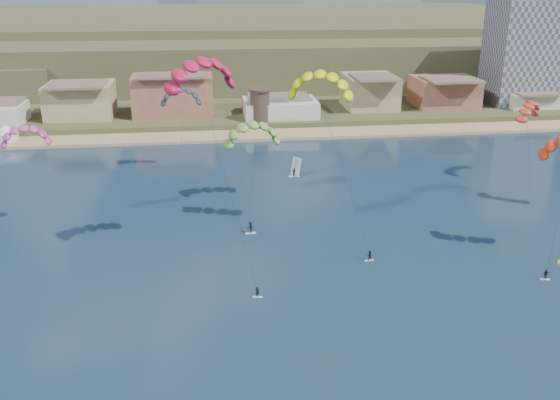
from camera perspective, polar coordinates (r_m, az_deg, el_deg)
The scene contains 14 objects.
beach at distance 160.24m, azimuth -3.34°, elevation 5.95°, with size 2200.00×12.00×0.90m.
land at distance 610.20m, azimuth -6.50°, elevation 16.60°, with size 2200.00×900.00×4.00m.
foothills at distance 284.86m, azimuth -0.61°, elevation 14.20°, with size 940.00×210.00×18.00m.
town at distance 176.37m, azimuth -17.02°, elevation 9.03°, with size 400.00×24.00×12.00m.
apartment_tower at distance 202.06m, azimuth 21.52°, elevation 12.71°, with size 20.00×16.00×32.00m.
watchtower at distance 167.00m, azimuth -1.85°, elevation 8.73°, with size 5.82×5.82×8.60m.
kitesurfer_red at distance 84.36m, azimuth -7.24°, elevation 11.83°, with size 12.37×16.44×31.37m.
kitesurfer_yellow at distance 94.73m, azimuth 3.75°, elevation 10.81°, with size 11.96×15.18×28.00m.
kitesurfer_green at distance 111.18m, azimuth -2.54°, elevation 6.36°, with size 11.45×18.61×19.06m.
distant_kite_pink at distance 104.21m, azimuth -22.35°, elevation 5.78°, with size 8.36×6.34×19.31m.
distant_kite_dark at distance 129.58m, azimuth -9.08°, elevation 9.62°, with size 8.96×5.94×19.39m.
distant_kite_red at distance 132.28m, azimuth 21.81°, elevation 7.90°, with size 8.37×8.27×17.77m.
windsurfer at distance 128.26m, azimuth 1.37°, elevation 2.72°, with size 2.23×2.42×3.98m.
buoy at distance 99.93m, azimuth 24.21°, elevation -5.23°, with size 0.73×0.73×0.73m.
Camera 1 is at (-10.21, -48.77, 40.48)m, focal length 39.95 mm.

